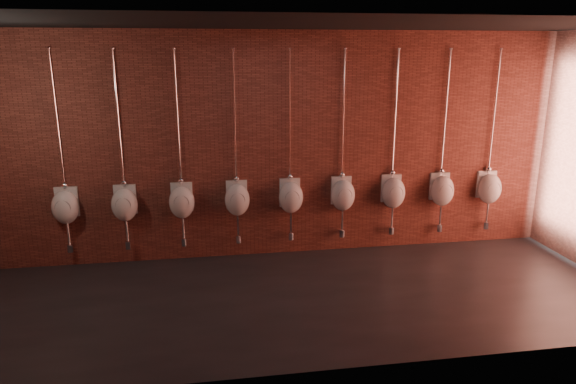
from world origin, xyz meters
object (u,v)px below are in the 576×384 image
Objects in this scene: urinal_4 at (291,196)px; urinal_7 at (442,190)px; urinal_0 at (65,206)px; urinal_3 at (237,198)px; urinal_5 at (343,194)px; urinal_8 at (489,187)px; urinal_1 at (125,203)px; urinal_2 at (182,201)px; urinal_6 at (393,192)px.

urinal_7 is (2.31, 0.00, 0.00)m from urinal_4.
urinal_0 is 1.00× the size of urinal_7.
urinal_3 is 1.00× the size of urinal_5.
urinal_3 is 1.00× the size of urinal_7.
urinal_0 is at bearing 180.00° from urinal_8.
urinal_0 is 1.00× the size of urinal_5.
urinal_0 is at bearing 180.00° from urinal_4.
urinal_1 is 2.31m from urinal_4.
urinal_2 is 0.77m from urinal_3.
urinal_8 is (0.77, 0.00, 0.00)m from urinal_7.
urinal_8 is (3.08, 0.00, 0.00)m from urinal_4.
urinal_1 is 1.00× the size of urinal_3.
urinal_0 is at bearing 180.00° from urinal_6.
urinal_2 is 1.00× the size of urinal_6.
urinal_5 is at bearing 0.00° from urinal_1.
urinal_3 is (1.54, 0.00, 0.00)m from urinal_1.
urinal_0 is at bearing 180.00° from urinal_5.
urinal_0 and urinal_6 have the same top height.
urinal_1 is at bearing 180.00° from urinal_3.
urinal_0 is 6.16m from urinal_8.
urinal_5 is 1.00× the size of urinal_8.
urinal_4 is 2.31m from urinal_7.
urinal_3 is 2.31m from urinal_6.
urinal_8 is (1.54, 0.00, 0.00)m from urinal_6.
urinal_6 is at bearing 180.00° from urinal_8.
urinal_0 and urinal_3 have the same top height.
urinal_8 is at bearing 0.00° from urinal_5.
urinal_2 is at bearing 0.00° from urinal_1.
urinal_7 and urinal_8 have the same top height.
urinal_5 and urinal_7 have the same top height.
urinal_3 is 3.85m from urinal_8.
urinal_3 and urinal_6 have the same top height.
urinal_2 is 3.08m from urinal_6.
urinal_5 and urinal_6 have the same top height.
urinal_0 and urinal_7 have the same top height.
urinal_8 is (6.16, 0.00, 0.00)m from urinal_0.
urinal_0 and urinal_4 have the same top height.
urinal_8 is (3.85, 0.00, 0.00)m from urinal_3.
urinal_7 is at bearing 180.00° from urinal_8.
urinal_6 is 1.00× the size of urinal_7.
urinal_5 is at bearing 0.00° from urinal_0.
urinal_8 is at bearing 0.00° from urinal_2.
urinal_4 is 1.00× the size of urinal_6.
urinal_1 is (0.77, 0.00, 0.00)m from urinal_0.
urinal_3 is at bearing 0.00° from urinal_0.
urinal_8 is at bearing 0.00° from urinal_3.
urinal_1 is at bearing 180.00° from urinal_8.
urinal_4 is 1.00× the size of urinal_8.
urinal_7 is at bearing 0.00° from urinal_3.
urinal_8 is (4.62, 0.00, 0.00)m from urinal_2.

